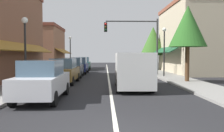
% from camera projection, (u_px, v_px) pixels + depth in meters
% --- Properties ---
extents(ground_plane, '(80.00, 80.00, 0.00)m').
position_uv_depth(ground_plane, '(108.00, 75.00, 23.32)').
color(ground_plane, black).
extents(sidewalk_left, '(2.60, 56.00, 0.12)m').
position_uv_depth(sidewalk_left, '(54.00, 74.00, 23.15)').
color(sidewalk_left, gray).
rests_on(sidewalk_left, ground).
extents(sidewalk_right, '(2.60, 56.00, 0.12)m').
position_uv_depth(sidewalk_right, '(162.00, 74.00, 23.48)').
color(sidewalk_right, gray).
rests_on(sidewalk_right, ground).
extents(lane_center_stripe, '(0.14, 52.00, 0.01)m').
position_uv_depth(lane_center_stripe, '(108.00, 75.00, 23.32)').
color(lane_center_stripe, silver).
rests_on(lane_center_stripe, ground).
extents(storefront_right_block, '(6.17, 10.20, 7.62)m').
position_uv_depth(storefront_right_block, '(191.00, 39.00, 25.41)').
color(storefront_right_block, '#BCAD8E').
rests_on(storefront_right_block, ground).
extents(storefront_far_left, '(6.47, 8.20, 6.16)m').
position_uv_depth(storefront_far_left, '(42.00, 48.00, 32.89)').
color(storefront_far_left, '#8E5B42').
rests_on(storefront_far_left, ground).
extents(parked_car_nearest_left, '(1.79, 4.10, 1.77)m').
position_uv_depth(parked_car_nearest_left, '(43.00, 80.00, 10.10)').
color(parked_car_nearest_left, silver).
rests_on(parked_car_nearest_left, ground).
extents(parked_car_second_left, '(1.84, 4.13, 1.77)m').
position_uv_depth(parked_car_second_left, '(64.00, 71.00, 16.11)').
color(parked_car_second_left, brown).
rests_on(parked_car_second_left, ground).
extents(parked_car_third_left, '(1.84, 4.13, 1.77)m').
position_uv_depth(parked_car_third_left, '(73.00, 67.00, 20.97)').
color(parked_car_third_left, '#4C5156').
rests_on(parked_car_third_left, ground).
extents(parked_car_far_left, '(1.80, 4.11, 1.77)m').
position_uv_depth(parked_car_far_left, '(79.00, 65.00, 25.14)').
color(parked_car_far_left, navy).
rests_on(parked_car_far_left, ground).
extents(parked_car_distant_left, '(1.85, 4.13, 1.77)m').
position_uv_depth(parked_car_distant_left, '(83.00, 64.00, 30.51)').
color(parked_car_distant_left, '#0F4C33').
rests_on(parked_car_distant_left, ground).
extents(van_in_lane, '(2.10, 5.23, 2.12)m').
position_uv_depth(van_in_lane, '(133.00, 69.00, 13.69)').
color(van_in_lane, silver).
rests_on(van_in_lane, ground).
extents(traffic_signal_mast_arm, '(5.28, 0.50, 5.54)m').
position_uv_depth(traffic_signal_mast_arm, '(139.00, 37.00, 22.27)').
color(traffic_signal_mast_arm, '#333333').
rests_on(traffic_signal_mast_arm, ground).
extents(street_lamp_left_near, '(0.36, 0.36, 4.20)m').
position_uv_depth(street_lamp_left_near, '(25.00, 40.00, 13.33)').
color(street_lamp_left_near, black).
rests_on(street_lamp_left_near, ground).
extents(street_lamp_right_mid, '(0.36, 0.36, 4.46)m').
position_uv_depth(street_lamp_right_mid, '(164.00, 44.00, 20.44)').
color(street_lamp_right_mid, black).
rests_on(street_lamp_right_mid, ground).
extents(street_lamp_left_far, '(0.36, 0.36, 4.44)m').
position_uv_depth(street_lamp_left_far, '(70.00, 47.00, 29.77)').
color(street_lamp_left_far, black).
rests_on(street_lamp_left_far, ground).
extents(tree_right_near, '(2.68, 2.68, 5.54)m').
position_uv_depth(tree_right_near, '(188.00, 27.00, 16.42)').
color(tree_right_near, '#4C331E').
rests_on(tree_right_near, ground).
extents(tree_right_far, '(3.37, 3.37, 5.71)m').
position_uv_depth(tree_right_far, '(153.00, 41.00, 29.85)').
color(tree_right_far, '#4C331E').
rests_on(tree_right_far, ground).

